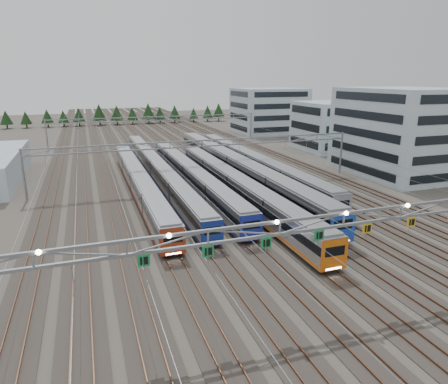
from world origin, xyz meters
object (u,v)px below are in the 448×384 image
object	(u,v)px
depot_bldg_north	(269,110)
gantry_near	(344,222)
train_a	(139,182)
train_e	(235,167)
depot_bldg_mid	(329,126)
train_c	(191,175)
depot_bldg_south	(403,132)
gantry_mid	(202,149)
train_b	(157,169)
train_d	(236,186)
train_f	(253,163)
gantry_far	(157,122)

from	to	relation	value
depot_bldg_north	gantry_near	bearing A→B (deg)	-112.23
depot_bldg_north	train_a	bearing A→B (deg)	-130.05
train_e	depot_bldg_north	world-z (taller)	depot_bldg_north
train_a	depot_bldg_mid	bearing A→B (deg)	26.21
train_a	train_c	distance (m)	9.16
train_c	depot_bldg_south	size ratio (longest dim) A/B	2.44
gantry_mid	depot_bldg_north	distance (m)	72.77
train_c	train_b	bearing A→B (deg)	122.99
train_e	depot_bldg_north	bearing A→B (deg)	59.49
depot_bldg_north	depot_bldg_mid	bearing A→B (deg)	-90.65
train_a	train_e	bearing A→B (deg)	12.69
depot_bldg_south	depot_bldg_north	distance (m)	64.39
train_b	train_e	size ratio (longest dim) A/B	1.01
train_d	depot_bldg_south	distance (m)	37.23
train_a	gantry_near	size ratio (longest dim) A/B	0.92
train_a	depot_bldg_mid	distance (m)	57.85
train_f	gantry_near	size ratio (longest dim) A/B	1.02
train_c	gantry_near	bearing A→B (deg)	-86.84
train_d	gantry_mid	size ratio (longest dim) A/B	0.92
train_c	train_e	world-z (taller)	train_e
gantry_near	gantry_far	world-z (taller)	gantry_near
train_f	depot_bldg_north	bearing A→B (deg)	61.99
gantry_mid	train_d	bearing A→B (deg)	-77.53
train_b	gantry_far	size ratio (longest dim) A/B	1.19
train_f	gantry_mid	size ratio (longest dim) A/B	1.02
gantry_far	depot_bldg_north	world-z (taller)	depot_bldg_north
gantry_mid	gantry_far	size ratio (longest dim) A/B	1.00
gantry_near	gantry_far	size ratio (longest dim) A/B	1.00
train_b	train_d	bearing A→B (deg)	-61.91
depot_bldg_mid	depot_bldg_north	size ratio (longest dim) A/B	0.73
train_f	depot_bldg_north	world-z (taller)	depot_bldg_north
train_e	depot_bldg_north	distance (m)	67.53
train_e	gantry_mid	size ratio (longest dim) A/B	1.18
depot_bldg_north	train_f	bearing A→B (deg)	-118.01
train_f	gantry_mid	world-z (taller)	gantry_mid
train_a	train_f	size ratio (longest dim) A/B	0.90
train_a	gantry_mid	xyz separation A→B (m)	(11.25, 1.93, 4.39)
train_f	depot_bldg_mid	distance (m)	35.24
gantry_near	train_a	bearing A→B (deg)	106.35
train_c	gantry_far	xyz separation A→B (m)	(2.25, 45.25, 4.36)
train_c	depot_bldg_mid	distance (m)	49.12
train_f	depot_bldg_south	bearing A→B (deg)	-17.35
depot_bldg_south	depot_bldg_mid	bearing A→B (deg)	85.83
train_e	depot_bldg_mid	distance (m)	40.17
train_c	gantry_near	distance (m)	40.25
train_d	gantry_near	size ratio (longest dim) A/B	0.92
train_c	depot_bldg_north	xyz separation A→B (m)	(43.19, 60.40, 5.25)
depot_bldg_south	train_a	bearing A→B (deg)	177.41
train_c	gantry_far	bearing A→B (deg)	87.15
train_a	depot_bldg_north	world-z (taller)	depot_bldg_north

